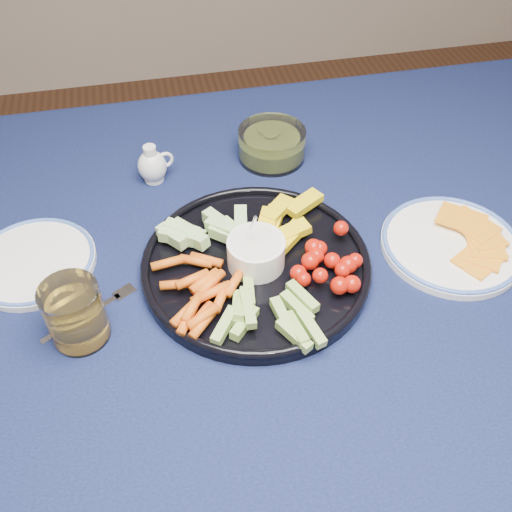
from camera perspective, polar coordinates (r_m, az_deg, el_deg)
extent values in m
plane|color=#57331E|center=(1.62, -1.04, -18.24)|extent=(4.00, 4.00, 0.00)
cylinder|color=#4A2D18|center=(1.78, 19.35, 4.62)|extent=(0.07, 0.07, 0.70)
cube|color=#4A2D18|center=(1.01, -1.58, -0.42)|extent=(1.60, 1.00, 0.04)
cube|color=black|center=(1.00, -1.60, 0.48)|extent=(1.66, 1.06, 0.01)
cube|color=black|center=(1.50, -5.47, 10.82)|extent=(1.66, 0.01, 0.30)
cylinder|color=black|center=(0.96, 0.00, -1.09)|extent=(0.38, 0.38, 0.02)
torus|color=black|center=(0.95, 0.00, -0.57)|extent=(0.38, 0.38, 0.01)
cylinder|color=white|center=(0.93, 0.00, 0.33)|extent=(0.10, 0.10, 0.05)
cylinder|color=silver|center=(0.92, 0.00, 1.25)|extent=(0.08, 0.08, 0.01)
cylinder|color=white|center=(1.16, -10.15, 7.68)|extent=(0.04, 0.04, 0.01)
ellipsoid|color=white|center=(1.14, -10.33, 8.82)|extent=(0.06, 0.06, 0.06)
cylinder|color=white|center=(1.12, -10.56, 10.18)|extent=(0.02, 0.02, 0.02)
torus|color=white|center=(1.14, -9.10, 9.47)|extent=(0.04, 0.01, 0.04)
torus|color=#4568C2|center=(1.13, -10.48, 9.71)|extent=(0.03, 0.03, 0.00)
cylinder|color=white|center=(1.18, 1.58, 11.11)|extent=(0.14, 0.14, 0.06)
cylinder|color=#57641C|center=(1.19, 1.57, 10.66)|extent=(0.11, 0.11, 0.03)
cylinder|color=white|center=(1.05, 18.89, 1.03)|extent=(0.24, 0.24, 0.01)
torus|color=#4568C2|center=(1.05, 18.99, 1.33)|extent=(0.24, 0.24, 0.01)
cylinder|color=white|center=(0.88, -17.64, -5.50)|extent=(0.09, 0.09, 0.10)
cylinder|color=gold|center=(0.90, -17.31, -6.41)|extent=(0.08, 0.08, 0.05)
cube|color=silver|center=(0.93, -17.04, -6.00)|extent=(0.12, 0.08, 0.00)
cube|color=silver|center=(0.95, -13.01, -3.59)|extent=(0.04, 0.04, 0.00)
cube|color=silver|center=(1.03, 22.58, -1.91)|extent=(0.10, 0.11, 0.00)
cylinder|color=white|center=(1.04, -21.34, -0.60)|extent=(0.21, 0.21, 0.01)
torus|color=#4568C2|center=(1.03, -21.44, -0.32)|extent=(0.20, 0.20, 0.01)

